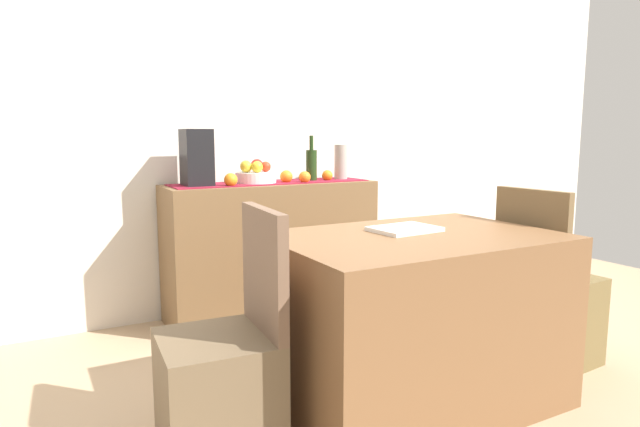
% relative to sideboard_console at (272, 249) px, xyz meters
% --- Properties ---
extents(ground_plane, '(6.40, 6.40, 0.02)m').
position_rel_sideboard_console_xyz_m(ground_plane, '(0.09, -0.92, -0.44)').
color(ground_plane, tan).
rests_on(ground_plane, ground).
extents(room_wall_rear, '(6.40, 0.06, 2.70)m').
position_rel_sideboard_console_xyz_m(room_wall_rear, '(0.09, 0.26, 0.92)').
color(room_wall_rear, silver).
rests_on(room_wall_rear, ground).
extents(sideboard_console, '(1.34, 0.42, 0.86)m').
position_rel_sideboard_console_xyz_m(sideboard_console, '(0.00, 0.00, 0.00)').
color(sideboard_console, brown).
rests_on(sideboard_console, ground).
extents(table_runner, '(1.26, 0.32, 0.01)m').
position_rel_sideboard_console_xyz_m(table_runner, '(0.00, 0.00, 0.43)').
color(table_runner, maroon).
rests_on(table_runner, sideboard_console).
extents(fruit_bowl, '(0.25, 0.25, 0.07)m').
position_rel_sideboard_console_xyz_m(fruit_bowl, '(-0.10, 0.00, 0.47)').
color(fruit_bowl, white).
rests_on(fruit_bowl, table_runner).
extents(apple_center, '(0.07, 0.07, 0.07)m').
position_rel_sideboard_console_xyz_m(apple_center, '(-0.12, -0.06, 0.53)').
color(apple_center, gold).
rests_on(apple_center, fruit_bowl).
extents(apple_front, '(0.06, 0.06, 0.06)m').
position_rel_sideboard_console_xyz_m(apple_front, '(-0.04, -0.01, 0.53)').
color(apple_front, red).
rests_on(apple_front, fruit_bowl).
extents(apple_left, '(0.07, 0.07, 0.07)m').
position_rel_sideboard_console_xyz_m(apple_left, '(-0.15, 0.06, 0.54)').
color(apple_left, '#90AB42').
rests_on(apple_left, fruit_bowl).
extents(apple_right, '(0.08, 0.08, 0.08)m').
position_rel_sideboard_console_xyz_m(apple_right, '(-0.07, 0.05, 0.54)').
color(apple_right, red).
rests_on(apple_right, fruit_bowl).
extents(apple_rear, '(0.07, 0.07, 0.07)m').
position_rel_sideboard_console_xyz_m(apple_rear, '(-0.17, -0.02, 0.54)').
color(apple_rear, gold).
rests_on(apple_rear, fruit_bowl).
extents(wine_bottle, '(0.07, 0.07, 0.30)m').
position_rel_sideboard_console_xyz_m(wine_bottle, '(0.29, 0.00, 0.54)').
color(wine_bottle, '#203715').
rests_on(wine_bottle, sideboard_console).
extents(coffee_maker, '(0.16, 0.18, 0.33)m').
position_rel_sideboard_console_xyz_m(coffee_maker, '(-0.47, 0.00, 0.59)').
color(coffee_maker, black).
rests_on(coffee_maker, sideboard_console).
extents(ceramic_vase, '(0.09, 0.09, 0.24)m').
position_rel_sideboard_console_xyz_m(ceramic_vase, '(0.51, 0.00, 0.55)').
color(ceramic_vase, '#9E978D').
rests_on(ceramic_vase, sideboard_console).
extents(orange_loose_near_bowl, '(0.07, 0.07, 0.07)m').
position_rel_sideboard_console_xyz_m(orange_loose_near_bowl, '(0.39, -0.03, 0.46)').
color(orange_loose_near_bowl, orange).
rests_on(orange_loose_near_bowl, sideboard_console).
extents(orange_loose_end, '(0.08, 0.08, 0.08)m').
position_rel_sideboard_console_xyz_m(orange_loose_end, '(-0.30, -0.11, 0.47)').
color(orange_loose_end, orange).
rests_on(orange_loose_end, sideboard_console).
extents(orange_loose_mid, '(0.08, 0.08, 0.08)m').
position_rel_sideboard_console_xyz_m(orange_loose_mid, '(0.08, -0.05, 0.47)').
color(orange_loose_mid, orange).
rests_on(orange_loose_mid, sideboard_console).
extents(orange_loose_far, '(0.07, 0.07, 0.07)m').
position_rel_sideboard_console_xyz_m(orange_loose_far, '(0.18, -0.10, 0.47)').
color(orange_loose_far, orange).
rests_on(orange_loose_far, sideboard_console).
extents(dining_table, '(1.19, 0.81, 0.74)m').
position_rel_sideboard_console_xyz_m(dining_table, '(0.06, -1.36, -0.06)').
color(dining_table, brown).
rests_on(dining_table, ground).
extents(open_book, '(0.30, 0.23, 0.02)m').
position_rel_sideboard_console_xyz_m(open_book, '(0.08, -1.27, 0.32)').
color(open_book, white).
rests_on(open_book, dining_table).
extents(chair_near_window, '(0.43, 0.43, 0.90)m').
position_rel_sideboard_console_xyz_m(chair_near_window, '(-0.80, -1.36, -0.16)').
color(chair_near_window, brown).
rests_on(chair_near_window, ground).
extents(chair_by_corner, '(0.43, 0.43, 0.90)m').
position_rel_sideboard_console_xyz_m(chair_by_corner, '(0.92, -1.36, -0.16)').
color(chair_by_corner, brown).
rests_on(chair_by_corner, ground).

